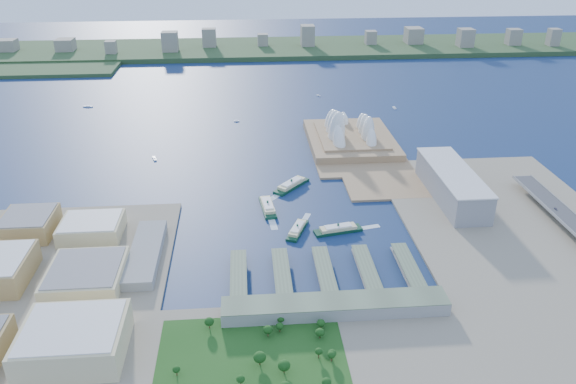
{
  "coord_description": "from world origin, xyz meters",
  "views": [
    {
      "loc": [
        -59.12,
        -530.36,
        316.7
      ],
      "look_at": [
        -9.22,
        79.94,
        18.0
      ],
      "focal_mm": 35.0,
      "sensor_mm": 36.0,
      "label": 1
    }
  ],
  "objects": [
    {
      "name": "boat_b",
      "position": [
        -72.73,
        402.47,
        1.21
      ],
      "size": [
        9.08,
        3.5,
        2.42
      ],
      "primitive_type": null,
      "rotation": [
        0.0,
        0.0,
        1.53
      ],
      "color": "white",
      "rests_on": "ground"
    },
    {
      "name": "east_land",
      "position": [
        240.0,
        -50.0,
        1.5
      ],
      "size": [
        240.0,
        500.0,
        3.0
      ],
      "primitive_type": "cube",
      "color": "gray",
      "rests_on": "ground"
    },
    {
      "name": "ground",
      "position": [
        0.0,
        0.0,
        0.0
      ],
      "size": [
        3000.0,
        3000.0,
        0.0
      ],
      "primitive_type": "plane",
      "color": "#0E2543",
      "rests_on": "ground"
    },
    {
      "name": "ferry_wharves",
      "position": [
        14.0,
        -75.0,
        4.65
      ],
      "size": [
        184.0,
        90.0,
        9.3
      ],
      "primitive_type": null,
      "color": "#56664D",
      "rests_on": "ground"
    },
    {
      "name": "west_land",
      "position": [
        -250.0,
        -105.0,
        1.5
      ],
      "size": [
        220.0,
        390.0,
        3.0
      ],
      "primitive_type": "cube",
      "color": "gray",
      "rests_on": "ground"
    },
    {
      "name": "south_land",
      "position": [
        0.0,
        -210.0,
        1.5
      ],
      "size": [
        720.0,
        180.0,
        3.0
      ],
      "primitive_type": "cube",
      "color": "gray",
      "rests_on": "ground"
    },
    {
      "name": "ferry_b",
      "position": [
        -0.49,
        130.57,
        5.68
      ],
      "size": [
        51.21,
        55.15,
        11.36
      ],
      "primitive_type": null,
      "rotation": [
        0.0,
        0.0,
        -0.72
      ],
      "color": "#0D3722",
      "rests_on": "ground"
    },
    {
      "name": "far_skyline",
      "position": [
        0.0,
        960.0,
        39.5
      ],
      "size": [
        1900.0,
        140.0,
        55.0
      ],
      "primitive_type": null,
      "color": "gray",
      "rests_on": "far_shore"
    },
    {
      "name": "terminal_building",
      "position": [
        15.0,
        -135.0,
        9.0
      ],
      "size": [
        200.0,
        28.0,
        12.0
      ],
      "primitive_type": "cube",
      "color": "gray",
      "rests_on": "south_land"
    },
    {
      "name": "boat_d",
      "position": [
        -349.69,
        508.83,
        1.51
      ],
      "size": [
        18.34,
        6.86,
        3.03
      ],
      "primitive_type": null,
      "rotation": [
        0.0,
        0.0,
        1.4
      ],
      "color": "white",
      "rests_on": "ground"
    },
    {
      "name": "ferry_a",
      "position": [
        -34.6,
        72.71,
        5.37
      ],
      "size": [
        20.38,
        58.02,
        10.74
      ],
      "primitive_type": null,
      "rotation": [
        0.0,
        0.0,
        0.11
      ],
      "color": "#0D3722",
      "rests_on": "ground"
    },
    {
      "name": "peninsula",
      "position": [
        107.5,
        260.0,
        1.5
      ],
      "size": [
        135.0,
        220.0,
        3.0
      ],
      "primitive_type": "cube",
      "color": "#997954",
      "rests_on": "ground"
    },
    {
      "name": "far_shore",
      "position": [
        0.0,
        980.0,
        6.0
      ],
      "size": [
        2200.0,
        260.0,
        12.0
      ],
      "primitive_type": "cube",
      "color": "#2D4926",
      "rests_on": "ground"
    },
    {
      "name": "car_c",
      "position": [
        296.0,
        15.77,
        15.55
      ],
      "size": [
        1.97,
        4.84,
        1.41
      ],
      "primitive_type": "imported",
      "color": "slate",
      "rests_on": "expressway"
    },
    {
      "name": "ferry_c",
      "position": [
        -3.95,
        14.65,
        4.63
      ],
      "size": [
        30.2,
        49.98,
        9.25
      ],
      "primitive_type": null,
      "rotation": [
        0.0,
        0.0,
        2.75
      ],
      "color": "#0D3722",
      "rests_on": "ground"
    },
    {
      "name": "toaster_building",
      "position": [
        195.0,
        80.0,
        20.5
      ],
      "size": [
        45.0,
        155.0,
        35.0
      ],
      "primitive_type": "cube",
      "color": "gray",
      "rests_on": "east_land"
    },
    {
      "name": "boat_e",
      "position": [
        89.51,
        545.84,
        1.19
      ],
      "size": [
        7.93,
        9.77,
        2.38
      ],
      "primitive_type": null,
      "rotation": [
        0.0,
        0.0,
        0.59
      ],
      "color": "white",
      "rests_on": "ground"
    },
    {
      "name": "boat_c",
      "position": [
        219.63,
        454.27,
        1.47
      ],
      "size": [
        4.5,
        13.25,
        2.94
      ],
      "primitive_type": null,
      "rotation": [
        0.0,
        0.0,
        3.19
      ],
      "color": "white",
      "rests_on": "ground"
    },
    {
      "name": "ferry_d",
      "position": [
        41.47,
        10.37,
        5.19
      ],
      "size": [
        56.59,
        24.68,
        10.38
      ],
      "primitive_type": null,
      "rotation": [
        0.0,
        0.0,
        1.77
      ],
      "color": "#0D3722",
      "rests_on": "ground"
    },
    {
      "name": "park",
      "position": [
        -60.0,
        -190.0,
        11.0
      ],
      "size": [
        150.0,
        110.0,
        16.0
      ],
      "primitive_type": null,
      "color": "#194714",
      "rests_on": "south_land"
    },
    {
      "name": "opera_house",
      "position": [
        105.0,
        280.0,
        32.0
      ],
      "size": [
        134.0,
        180.0,
        58.0
      ],
      "primitive_type": null,
      "color": "white",
      "rests_on": "peninsula"
    },
    {
      "name": "boat_a",
      "position": [
        -192.26,
        242.09,
        1.5
      ],
      "size": [
        8.24,
        16.03,
        3.0
      ],
      "primitive_type": null,
      "rotation": [
        0.0,
        0.0,
        0.29
      ],
      "color": "white",
      "rests_on": "ground"
    },
    {
      "name": "west_buildings",
      "position": [
        -250.0,
        -70.0,
        16.5
      ],
      "size": [
        200.0,
        280.0,
        27.0
      ],
      "primitive_type": null,
      "color": "#A58952",
      "rests_on": "west_land"
    }
  ]
}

